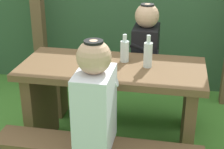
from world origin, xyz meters
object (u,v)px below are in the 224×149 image
Objects in this scene: bench_far at (123,91)px; person_black_coat at (146,47)px; bottle_left at (148,54)px; bottle_right at (125,50)px; drinking_glass at (101,55)px; cell_phone at (106,69)px; person_white_shirt at (95,100)px; picnic_table at (112,96)px.

bench_far is 0.50m from person_black_coat.
bottle_right is at bearing 157.09° from bottle_left.
person_black_coat reaches higher than bench_far.
drinking_glass is 0.19m from cell_phone.
bottle_right reaches higher than drinking_glass.
person_black_coat is at bearing 54.97° from drinking_glass.
person_black_coat is (0.20, -0.00, 0.45)m from bench_far.
drinking_glass is at bearing 170.38° from bottle_left.
cell_phone is at bearing 93.32° from person_white_shirt.
bottle_right is at bearing 54.53° from picnic_table.
picnic_table is at bearing -41.65° from drinking_glass.
bottle_left is at bearing 23.52° from cell_phone.
bench_far is at bearing 90.45° from cell_phone.
drinking_glass is (-0.10, 0.62, 0.06)m from person_white_shirt.
picnic_table is at bearing 70.87° from cell_phone.
drinking_glass is 0.38m from bottle_left.
person_black_coat reaches higher than bottle_left.
person_black_coat is 3.30× the size of bottle_right.
cell_phone is at bearing -67.31° from drinking_glass.
cell_phone is (-0.03, -0.08, 0.26)m from picnic_table.
bottle_right is (0.08, -0.43, 0.56)m from bench_far.
person_white_shirt is at bearing -90.70° from picnic_table.
picnic_table is 6.42× the size of bottle_right.
person_black_coat is at bearing 72.38° from cell_phone.
person_black_coat reaches higher than bottle_right.
cell_phone is at bearing -120.50° from bottle_right.
picnic_table is 10.00× the size of cell_phone.
person_black_coat is at bearing 78.85° from person_white_shirt.
bench_far is 6.42× the size of bottle_right.
person_white_shirt is 1.08m from person_black_coat.
cell_phone is (-0.24, -0.61, 0.02)m from person_black_coat.
cell_phone is (-0.03, 0.45, 0.02)m from person_white_shirt.
bottle_left is (0.27, 0.56, 0.12)m from person_white_shirt.
bottle_left is (0.37, -0.06, 0.05)m from drinking_glass.
bottle_left is 1.13× the size of bottle_right.
person_white_shirt reaches higher than bottle_right.
bottle_left is at bearing 64.13° from person_white_shirt.
bench_far is 1.16m from person_white_shirt.
picnic_table is at bearing -90.00° from bench_far.
person_white_shirt is at bearing -97.51° from bottle_right.
drinking_glass is at bearing 138.35° from picnic_table.
bottle_left reaches higher than bottle_right.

